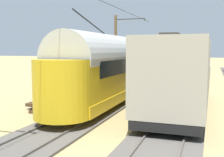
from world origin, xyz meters
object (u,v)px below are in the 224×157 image
Objects in this scene: vintage_streetcar at (117,66)px; catenary_pole_foreground at (117,48)px; spare_tie_stack at (48,105)px; boxcar_adjacent at (181,72)px.

catenary_pole_foreground reaches higher than vintage_streetcar.
catenary_pole_foreground is at bearing -89.26° from spare_tie_stack.
vintage_streetcar is at bearing 108.67° from catenary_pole_foreground.
vintage_streetcar reaches higher than boxcar_adjacent.
vintage_streetcar is at bearing -27.27° from boxcar_adjacent.
vintage_streetcar reaches higher than spare_tie_stack.
spare_tie_stack is (7.14, 2.18, -1.89)m from boxcar_adjacent.
boxcar_adjacent is at bearing 152.73° from vintage_streetcar.
boxcar_adjacent is 12.97m from catenary_pole_foreground.
catenary_pole_foreground is at bearing -71.33° from vintage_streetcar.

